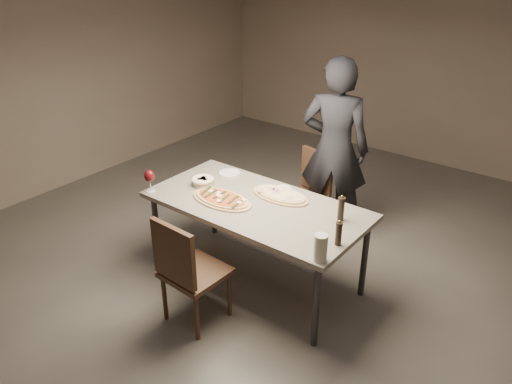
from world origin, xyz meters
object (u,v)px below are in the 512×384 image
Objects in this scene: pepper_mill_left at (341,208)px; chair_far at (309,189)px; chair_near at (187,268)px; carafe at (321,248)px; zucchini_pizza at (222,199)px; ham_pizza at (280,195)px; bread_basket at (203,181)px; dining_table at (256,209)px; diner at (335,149)px.

pepper_mill_left reaches higher than chair_far.
pepper_mill_left is at bearing 53.60° from chair_near.
zucchini_pizza is at bearing 167.32° from carafe.
ham_pizza is 0.58× the size of chair_near.
ham_pizza is 2.69× the size of bread_basket.
ham_pizza is at bearing 141.26° from carafe.
zucchini_pizza is 0.97m from pepper_mill_left.
chair_near is at bearing -70.89° from zucchini_pizza.
dining_table is 0.29m from zucchini_pizza.
chair_near is 1.06× the size of chair_far.
zucchini_pizza reaches higher than dining_table.
chair_far is 0.48× the size of diner.
chair_near is (-0.73, -0.93, -0.34)m from pepper_mill_left.
carafe is (0.83, -0.38, 0.15)m from dining_table.
zucchini_pizza is 1.07× the size of ham_pizza.
chair_near is at bearing -157.36° from carafe.
pepper_mill_left is (0.67, 0.17, 0.16)m from dining_table.
ham_pizza is at bearing 114.89° from chair_far.
chair_near is 1.91m from diner.
carafe is (0.74, -0.60, 0.08)m from ham_pizza.
carafe is 0.23× the size of chair_far.
diner is at bearing 116.76° from carafe.
pepper_mill_left is at bearing 21.08° from zucchini_pizza.
zucchini_pizza is at bearing -161.18° from pepper_mill_left.
bread_basket is 0.23× the size of chair_far.
chair_far is at bearing 63.94° from bread_basket.
bread_basket is at bearing -157.05° from ham_pizza.
bread_basket is at bearing -171.19° from pepper_mill_left.
zucchini_pizza is at bearing 108.81° from chair_near.
chair_near is at bearing 102.49° from chair_far.
dining_table is at bearing 106.84° from chair_far.
ham_pizza is 0.70m from bread_basket.
diner is (-0.76, 1.50, 0.04)m from carafe.
chair_far is (-0.76, 0.79, -0.37)m from pepper_mill_left.
chair_far is at bearing 106.80° from ham_pizza.
zucchini_pizza is (-0.25, -0.14, 0.07)m from dining_table.
chair_near reaches higher than ham_pizza.
carafe reaches higher than dining_table.
pepper_mill_left is at bearing 105.78° from carafe.
diner reaches higher than dining_table.
zucchini_pizza is 2.89× the size of bread_basket.
bread_basket is (-0.57, -0.02, 0.10)m from dining_table.
carafe is 1.02m from chair_near.
ham_pizza is 0.61× the size of chair_far.
chair_far is at bearing 84.26° from zucchini_pizza.
chair_far is at bearing 134.17° from pepper_mill_left.
carafe is (1.40, -0.36, 0.05)m from bread_basket.
bread_basket is 0.21× the size of chair_near.
chair_far is at bearing 93.00° from chair_near.
pepper_mill_left is (0.59, -0.04, 0.08)m from ham_pizza.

